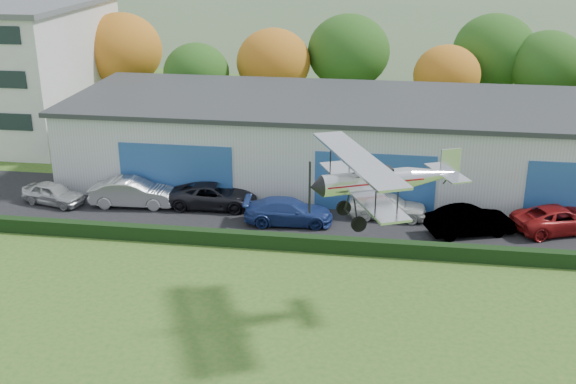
# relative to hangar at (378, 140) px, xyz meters

# --- Properties ---
(apron) EXTENTS (48.00, 9.00, 0.05)m
(apron) POSITION_rel_hangar_xyz_m (-2.00, -6.98, -2.63)
(apron) COLOR black
(apron) RESTS_ON ground
(hedge) EXTENTS (46.00, 0.60, 0.80)m
(hedge) POSITION_rel_hangar_xyz_m (-2.00, -11.78, -2.26)
(hedge) COLOR black
(hedge) RESTS_ON ground
(hangar) EXTENTS (40.60, 12.60, 5.30)m
(hangar) POSITION_rel_hangar_xyz_m (0.00, 0.00, 0.00)
(hangar) COLOR #B2B7BC
(hangar) RESTS_ON ground
(tree_belt) EXTENTS (75.70, 13.22, 10.12)m
(tree_belt) POSITION_rel_hangar_xyz_m (-4.15, 12.64, 2.95)
(tree_belt) COLOR #3D2614
(tree_belt) RESTS_ON ground
(distant_hills) EXTENTS (430.00, 196.00, 56.00)m
(distant_hills) POSITION_rel_hangar_xyz_m (-9.38, 112.02, -15.70)
(distant_hills) COLOR #4C6642
(distant_hills) RESTS_ON ground
(car_0) EXTENTS (4.21, 2.52, 1.34)m
(car_0) POSITION_rel_hangar_xyz_m (-19.23, -7.71, -1.93)
(car_0) COLOR silver
(car_0) RESTS_ON apron
(car_1) EXTENTS (5.16, 2.10, 1.66)m
(car_1) POSITION_rel_hangar_xyz_m (-14.35, -7.26, -1.77)
(car_1) COLOR silver
(car_1) RESTS_ON apron
(car_2) EXTENTS (5.24, 2.58, 1.43)m
(car_2) POSITION_rel_hangar_xyz_m (-9.50, -6.77, -1.89)
(car_2) COLOR black
(car_2) RESTS_ON apron
(car_3) EXTENTS (5.16, 2.43, 1.45)m
(car_3) POSITION_rel_hangar_xyz_m (-4.71, -8.54, -1.88)
(car_3) COLOR navy
(car_3) RESTS_ON apron
(car_4) EXTENTS (4.47, 1.91, 1.50)m
(car_4) POSITION_rel_hangar_xyz_m (0.82, -6.91, -1.85)
(car_4) COLOR silver
(car_4) RESTS_ON apron
(car_5) EXTENTS (5.00, 3.09, 1.56)m
(car_5) POSITION_rel_hangar_xyz_m (5.31, -8.57, -1.83)
(car_5) COLOR gray
(car_5) RESTS_ON apron
(car_6) EXTENTS (5.72, 4.13, 1.45)m
(car_6) POSITION_rel_hangar_xyz_m (10.25, -7.41, -1.88)
(car_6) COLOR maroon
(car_6) RESTS_ON apron
(biplane) EXTENTS (6.78, 7.40, 2.84)m
(biplane) POSITION_rel_hangar_xyz_m (0.38, -17.64, 3.61)
(biplane) COLOR silver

